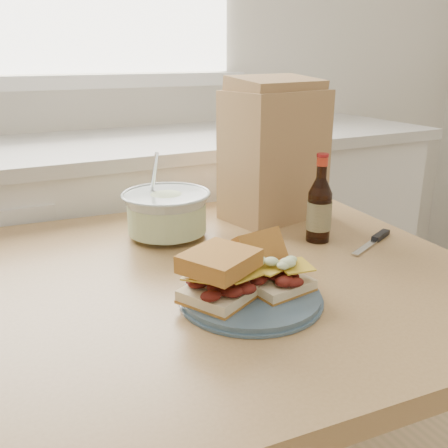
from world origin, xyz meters
name	(u,v)px	position (x,y,z in m)	size (l,w,h in m)	color
wall_back	(75,15)	(0.00, 2.00, 1.35)	(4.00, 0.02, 2.70)	silver
cabinet_run	(115,268)	(0.00, 1.70, 0.47)	(2.50, 0.64, 0.94)	white
dining_table	(242,315)	(0.07, 0.87, 0.68)	(1.02, 1.02, 0.79)	#A57F4E
plate	(251,297)	(0.01, 0.73, 0.80)	(0.25, 0.25, 0.02)	#445B6D
sandwich_left	(219,275)	(-0.05, 0.73, 0.85)	(0.15, 0.15, 0.09)	beige
sandwich_right	(273,269)	(0.06, 0.74, 0.84)	(0.12, 0.16, 0.09)	beige
coleslaw_bowl	(167,215)	(-0.01, 1.11, 0.85)	(0.21, 0.21, 0.21)	#B4C1BE
beer_bottle	(319,209)	(0.31, 0.92, 0.87)	(0.06, 0.06, 0.21)	black
knife	(377,238)	(0.43, 0.86, 0.80)	(0.18, 0.09, 0.01)	silver
paper_bag	(274,156)	(0.31, 1.13, 0.96)	(0.26, 0.17, 0.34)	#AB7E53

